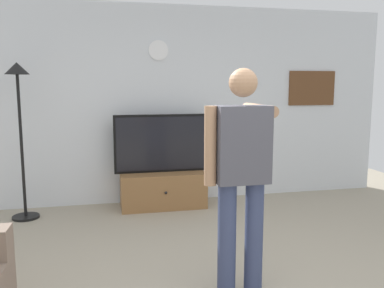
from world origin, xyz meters
The scene contains 7 objects.
back_wall centered at (0.00, 2.95, 1.35)m, with size 6.40×0.10×2.70m, color silver.
tv_stand centered at (-0.13, 2.60, 0.23)m, with size 1.12×0.53×0.47m.
television centered at (-0.13, 2.65, 0.85)m, with size 1.27×0.07×0.77m.
wall_clock centered at (-0.13, 2.89, 2.09)m, with size 0.27×0.27×0.03m, color white.
framed_picture centered at (2.16, 2.90, 1.58)m, with size 0.73×0.04×0.50m, color brown.
floor_lamp centered at (-1.86, 2.48, 1.35)m, with size 0.32×0.32×1.89m.
person_standing_nearer_lamp centered at (0.11, 0.17, 0.99)m, with size 0.57×0.78×1.75m.
Camera 1 is at (-0.89, -2.64, 1.63)m, focal length 37.84 mm.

